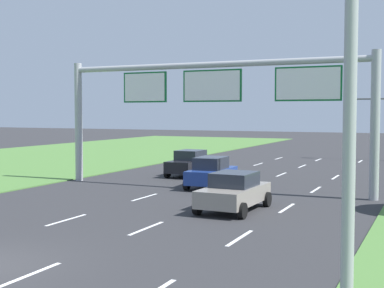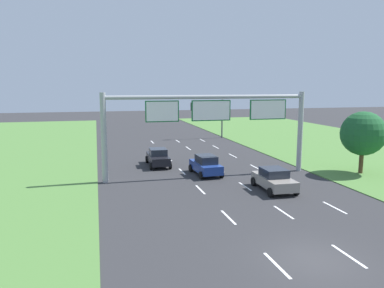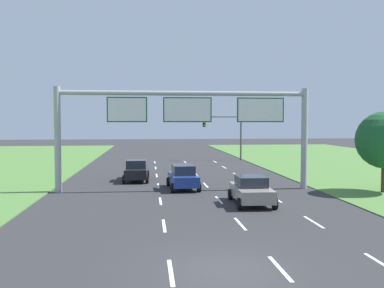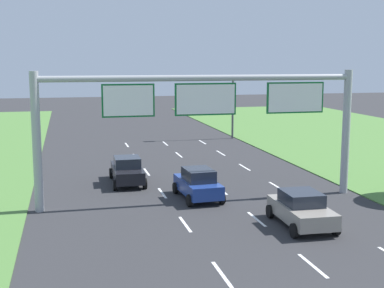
{
  "view_description": "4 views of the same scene",
  "coord_description": "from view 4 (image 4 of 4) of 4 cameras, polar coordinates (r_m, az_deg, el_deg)",
  "views": [
    {
      "loc": [
        11.03,
        -10.31,
        4.11
      ],
      "look_at": [
        -1.32,
        16.53,
        2.35
      ],
      "focal_mm": 50.0,
      "sensor_mm": 36.0,
      "label": 1
    },
    {
      "loc": [
        -8.89,
        -13.46,
        7.5
      ],
      "look_at": [
        -0.99,
        17.44,
        2.52
      ],
      "focal_mm": 35.0,
      "sensor_mm": 36.0,
      "label": 2
    },
    {
      "loc": [
        -2.41,
        -13.11,
        4.71
      ],
      "look_at": [
        0.91,
        19.7,
        2.96
      ],
      "focal_mm": 40.0,
      "sensor_mm": 36.0,
      "label": 3
    },
    {
      "loc": [
        -6.93,
        -11.28,
        7.53
      ],
      "look_at": [
        -0.77,
        14.76,
        3.31
      ],
      "focal_mm": 50.0,
      "sensor_mm": 36.0,
      "label": 4
    }
  ],
  "objects": [
    {
      "name": "lane_dashes_inner_left",
      "position": [
        22.24,
        0.98,
        -10.81
      ],
      "size": [
        0.14,
        56.4,
        0.01
      ],
      "color": "white",
      "rests_on": "ground_plane"
    },
    {
      "name": "lane_dashes_inner_right",
      "position": [
        23.31,
        9.47,
        -10.0
      ],
      "size": [
        0.14,
        56.4,
        0.01
      ],
      "color": "white",
      "rests_on": "ground_plane"
    },
    {
      "name": "lane_dashes_slip",
      "position": [
        24.83,
        17.04,
        -9.09
      ],
      "size": [
        0.14,
        56.4,
        0.01
      ],
      "color": "white",
      "rests_on": "ground_plane"
    },
    {
      "name": "car_near_red",
      "position": [
        33.12,
        -6.93,
        -2.8
      ],
      "size": [
        2.02,
        4.46,
        1.66
      ],
      "rotation": [
        0.0,
        0.0,
        -0.02
      ],
      "color": "black",
      "rests_on": "ground_plane"
    },
    {
      "name": "car_lead_silver",
      "position": [
        25.06,
        11.59,
        -6.8
      ],
      "size": [
        2.24,
        4.17,
        1.6
      ],
      "rotation": [
        0.0,
        0.0,
        -0.03
      ],
      "color": "gray",
      "rests_on": "ground_plane"
    },
    {
      "name": "car_mid_lane",
      "position": [
        29.25,
        0.64,
        -4.26
      ],
      "size": [
        2.18,
        4.05,
        1.69
      ],
      "rotation": [
        0.0,
        0.0,
        0.05
      ],
      "color": "navy",
      "rests_on": "ground_plane"
    },
    {
      "name": "sign_gantry",
      "position": [
        28.1,
        1.57,
        3.7
      ],
      "size": [
        17.24,
        0.44,
        7.0
      ],
      "color": "#9EA0A5",
      "rests_on": "ground_plane"
    },
    {
      "name": "traffic_light_mast",
      "position": [
        50.97,
        2.3,
        4.84
      ],
      "size": [
        4.76,
        0.49,
        5.6
      ],
      "color": "#47494F",
      "rests_on": "ground_plane"
    }
  ]
}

